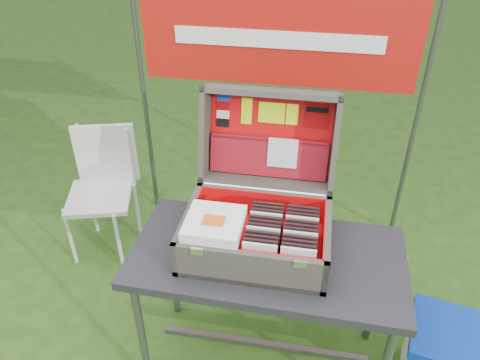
% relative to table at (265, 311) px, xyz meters
% --- Properties ---
extents(ground, '(80.00, 80.00, 0.00)m').
position_rel_table_xyz_m(ground, '(-0.11, 0.07, -0.37)').
color(ground, '#204515').
rests_on(ground, ground).
extents(table, '(1.19, 0.61, 0.73)m').
position_rel_table_xyz_m(table, '(0.00, 0.00, 0.00)').
color(table, black).
rests_on(table, ground).
extents(table_top, '(1.19, 0.61, 0.04)m').
position_rel_table_xyz_m(table_top, '(0.00, 0.00, 0.35)').
color(table_top, black).
rests_on(table_top, ground).
extents(table_leg_fl, '(0.04, 0.04, 0.69)m').
position_rel_table_xyz_m(table_leg_fl, '(-0.53, -0.23, -0.02)').
color(table_leg_fl, '#59595B').
rests_on(table_leg_fl, ground).
extents(table_leg_bl, '(0.04, 0.04, 0.69)m').
position_rel_table_xyz_m(table_leg_bl, '(-0.53, 0.23, -0.02)').
color(table_leg_bl, '#59595B').
rests_on(table_leg_bl, ground).
extents(table_leg_br, '(0.04, 0.04, 0.69)m').
position_rel_table_xyz_m(table_leg_br, '(0.53, 0.23, -0.02)').
color(table_leg_br, '#59595B').
rests_on(table_leg_br, ground).
extents(table_brace, '(1.02, 0.03, 0.03)m').
position_rel_table_xyz_m(table_brace, '(0.00, 0.00, -0.25)').
color(table_brace, '#59595B').
rests_on(table_brace, ground).
extents(suitcase, '(0.62, 0.60, 0.57)m').
position_rel_table_xyz_m(suitcase, '(-0.05, 0.08, 0.65)').
color(suitcase, '#5D5649').
rests_on(suitcase, table).
extents(suitcase_base_bottom, '(0.62, 0.44, 0.02)m').
position_rel_table_xyz_m(suitcase_base_bottom, '(-0.05, 0.02, 0.38)').
color(suitcase_base_bottom, '#5D5649').
rests_on(suitcase_base_bottom, table_top).
extents(suitcase_base_wall_front, '(0.62, 0.02, 0.17)m').
position_rel_table_xyz_m(suitcase_base_wall_front, '(-0.05, -0.19, 0.45)').
color(suitcase_base_wall_front, '#5D5649').
rests_on(suitcase_base_wall_front, table_top).
extents(suitcase_base_wall_back, '(0.62, 0.02, 0.17)m').
position_rel_table_xyz_m(suitcase_base_wall_back, '(-0.05, 0.23, 0.45)').
color(suitcase_base_wall_back, '#5D5649').
rests_on(suitcase_base_wall_back, table_top).
extents(suitcase_base_wall_left, '(0.02, 0.44, 0.17)m').
position_rel_table_xyz_m(suitcase_base_wall_left, '(-0.35, 0.02, 0.45)').
color(suitcase_base_wall_left, '#5D5649').
rests_on(suitcase_base_wall_left, table_top).
extents(suitcase_base_wall_right, '(0.02, 0.44, 0.17)m').
position_rel_table_xyz_m(suitcase_base_wall_right, '(0.24, 0.02, 0.45)').
color(suitcase_base_wall_right, '#5D5649').
rests_on(suitcase_base_wall_right, table_top).
extents(suitcase_liner_floor, '(0.57, 0.39, 0.01)m').
position_rel_table_xyz_m(suitcase_liner_floor, '(-0.05, 0.02, 0.39)').
color(suitcase_liner_floor, red).
rests_on(suitcase_liner_floor, suitcase_base_bottom).
extents(suitcase_latch_left, '(0.05, 0.01, 0.03)m').
position_rel_table_xyz_m(suitcase_latch_left, '(-0.25, -0.20, 0.52)').
color(suitcase_latch_left, silver).
rests_on(suitcase_latch_left, suitcase_base_wall_front).
extents(suitcase_latch_right, '(0.05, 0.01, 0.03)m').
position_rel_table_xyz_m(suitcase_latch_right, '(0.14, -0.20, 0.52)').
color(suitcase_latch_right, silver).
rests_on(suitcase_latch_right, suitcase_base_wall_front).
extents(suitcase_hinge, '(0.55, 0.02, 0.02)m').
position_rel_table_xyz_m(suitcase_hinge, '(-0.05, 0.24, 0.53)').
color(suitcase_hinge, silver).
rests_on(suitcase_hinge, suitcase_base_wall_back).
extents(suitcase_lid_back, '(0.62, 0.13, 0.43)m').
position_rel_table_xyz_m(suitcase_lid_back, '(-0.05, 0.44, 0.71)').
color(suitcase_lid_back, '#5D5649').
rests_on(suitcase_lid_back, suitcase_base_wall_back).
extents(suitcase_lid_rim_far, '(0.62, 0.17, 0.06)m').
position_rel_table_xyz_m(suitcase_lid_rim_far, '(-0.05, 0.42, 0.93)').
color(suitcase_lid_rim_far, '#5D5649').
rests_on(suitcase_lid_rim_far, suitcase_lid_back).
extents(suitcase_lid_rim_near, '(0.62, 0.17, 0.06)m').
position_rel_table_xyz_m(suitcase_lid_rim_near, '(-0.05, 0.32, 0.52)').
color(suitcase_lid_rim_near, '#5D5649').
rests_on(suitcase_lid_rim_near, suitcase_lid_back).
extents(suitcase_lid_rim_left, '(0.02, 0.27, 0.47)m').
position_rel_table_xyz_m(suitcase_lid_rim_left, '(-0.35, 0.37, 0.72)').
color(suitcase_lid_rim_left, '#5D5649').
rests_on(suitcase_lid_rim_left, suitcase_lid_back).
extents(suitcase_lid_rim_right, '(0.02, 0.27, 0.47)m').
position_rel_table_xyz_m(suitcase_lid_rim_right, '(0.24, 0.37, 0.72)').
color(suitcase_lid_rim_right, '#5D5649').
rests_on(suitcase_lid_rim_right, suitcase_lid_back).
extents(suitcase_lid_liner, '(0.56, 0.10, 0.38)m').
position_rel_table_xyz_m(suitcase_lid_liner, '(-0.05, 0.43, 0.71)').
color(suitcase_lid_liner, red).
rests_on(suitcase_lid_liner, suitcase_lid_back).
extents(suitcase_liner_wall_front, '(0.57, 0.01, 0.14)m').
position_rel_table_xyz_m(suitcase_liner_wall_front, '(-0.05, -0.17, 0.46)').
color(suitcase_liner_wall_front, red).
rests_on(suitcase_liner_wall_front, suitcase_base_bottom).
extents(suitcase_liner_wall_back, '(0.57, 0.01, 0.14)m').
position_rel_table_xyz_m(suitcase_liner_wall_back, '(-0.05, 0.21, 0.46)').
color(suitcase_liner_wall_back, red).
rests_on(suitcase_liner_wall_back, suitcase_base_bottom).
extents(suitcase_liner_wall_left, '(0.01, 0.39, 0.14)m').
position_rel_table_xyz_m(suitcase_liner_wall_left, '(-0.34, 0.02, 0.46)').
color(suitcase_liner_wall_left, red).
rests_on(suitcase_liner_wall_left, suitcase_base_bottom).
extents(suitcase_liner_wall_right, '(0.01, 0.39, 0.14)m').
position_rel_table_xyz_m(suitcase_liner_wall_right, '(0.23, 0.02, 0.46)').
color(suitcase_liner_wall_right, red).
rests_on(suitcase_liner_wall_right, suitcase_base_bottom).
extents(suitcase_lid_pocket, '(0.55, 0.07, 0.18)m').
position_rel_table_xyz_m(suitcase_lid_pocket, '(-0.05, 0.38, 0.62)').
color(suitcase_lid_pocket, maroon).
rests_on(suitcase_lid_pocket, suitcase_lid_liner).
extents(suitcase_pocket_edge, '(0.54, 0.02, 0.02)m').
position_rel_table_xyz_m(suitcase_pocket_edge, '(-0.05, 0.40, 0.70)').
color(suitcase_pocket_edge, maroon).
rests_on(suitcase_pocket_edge, suitcase_lid_pocket).
extents(suitcase_pocket_cd, '(0.14, 0.04, 0.14)m').
position_rel_table_xyz_m(suitcase_pocket_cd, '(0.01, 0.37, 0.65)').
color(suitcase_pocket_cd, silver).
rests_on(suitcase_pocket_cd, suitcase_lid_pocket).
extents(lid_sticker_cc_a, '(0.06, 0.01, 0.04)m').
position_rel_table_xyz_m(lid_sticker_cc_a, '(-0.28, 0.46, 0.87)').
color(lid_sticker_cc_a, '#1933B2').
rests_on(lid_sticker_cc_a, suitcase_lid_liner).
extents(lid_sticker_cc_b, '(0.06, 0.01, 0.04)m').
position_rel_table_xyz_m(lid_sticker_cc_b, '(-0.28, 0.45, 0.83)').
color(lid_sticker_cc_b, '#A90407').
rests_on(lid_sticker_cc_b, suitcase_lid_liner).
extents(lid_sticker_cc_c, '(0.06, 0.01, 0.04)m').
position_rel_table_xyz_m(lid_sticker_cc_c, '(-0.28, 0.44, 0.79)').
color(lid_sticker_cc_c, white).
rests_on(lid_sticker_cc_c, suitcase_lid_liner).
extents(lid_sticker_cc_d, '(0.06, 0.01, 0.04)m').
position_rel_table_xyz_m(lid_sticker_cc_d, '(-0.28, 0.43, 0.75)').
color(lid_sticker_cc_d, black).
rests_on(lid_sticker_cc_d, suitcase_lid_liner).
extents(lid_card_neon_tall, '(0.05, 0.03, 0.12)m').
position_rel_table_xyz_m(lid_card_neon_tall, '(-0.17, 0.45, 0.82)').
color(lid_card_neon_tall, '#CCF30E').
rests_on(lid_card_neon_tall, suitcase_lid_liner).
extents(lid_card_neon_main, '(0.12, 0.03, 0.09)m').
position_rel_table_xyz_m(lid_card_neon_main, '(-0.05, 0.45, 0.82)').
color(lid_card_neon_main, '#CCF30E').
rests_on(lid_card_neon_main, suitcase_lid_liner).
extents(lid_card_neon_small, '(0.06, 0.03, 0.09)m').
position_rel_table_xyz_m(lid_card_neon_small, '(0.04, 0.45, 0.82)').
color(lid_card_neon_small, '#CCF30E').
rests_on(lid_card_neon_small, suitcase_lid_liner).
extents(lid_sticker_band, '(0.11, 0.03, 0.11)m').
position_rel_table_xyz_m(lid_sticker_band, '(0.15, 0.45, 0.82)').
color(lid_sticker_band, '#A90407').
rests_on(lid_sticker_band, suitcase_lid_liner).
extents(lid_sticker_band_bar, '(0.10, 0.01, 0.02)m').
position_rel_table_xyz_m(lid_sticker_band_bar, '(0.15, 0.45, 0.84)').
color(lid_sticker_band_bar, black).
rests_on(lid_sticker_band_bar, suitcase_lid_liner).
extents(cd_left_0, '(0.14, 0.01, 0.16)m').
position_rel_table_xyz_m(cd_left_0, '(-0.02, -0.15, 0.48)').
color(cd_left_0, silver).
rests_on(cd_left_0, suitcase_liner_floor).
extents(cd_left_1, '(0.14, 0.01, 0.16)m').
position_rel_table_xyz_m(cd_left_1, '(-0.02, -0.13, 0.48)').
color(cd_left_1, black).
rests_on(cd_left_1, suitcase_liner_floor).
extents(cd_left_2, '(0.14, 0.01, 0.16)m').
position_rel_table_xyz_m(cd_left_2, '(-0.02, -0.10, 0.48)').
color(cd_left_2, black).
rests_on(cd_left_2, suitcase_liner_floor).
extents(cd_left_3, '(0.14, 0.01, 0.16)m').
position_rel_table_xyz_m(cd_left_3, '(-0.02, -0.08, 0.48)').
color(cd_left_3, black).
rests_on(cd_left_3, suitcase_liner_floor).
extents(cd_left_4, '(0.14, 0.01, 0.16)m').
position_rel_table_xyz_m(cd_left_4, '(-0.02, -0.06, 0.48)').
color(cd_left_4, silver).
rests_on(cd_left_4, suitcase_liner_floor).
extents(cd_left_5, '(0.14, 0.01, 0.16)m').
position_rel_table_xyz_m(cd_left_5, '(-0.02, -0.03, 0.48)').
color(cd_left_5, black).
rests_on(cd_left_5, suitcase_liner_floor).
extents(cd_left_6, '(0.14, 0.01, 0.16)m').
position_rel_table_xyz_m(cd_left_6, '(-0.02, -0.01, 0.48)').
color(cd_left_6, black).
rests_on(cd_left_6, suitcase_liner_floor).
extents(cd_left_7, '(0.14, 0.01, 0.16)m').
position_rel_table_xyz_m(cd_left_7, '(-0.02, 0.02, 0.48)').
color(cd_left_7, black).
rests_on(cd_left_7, suitcase_liner_floor).
extents(cd_left_8, '(0.14, 0.01, 0.16)m').
position_rel_table_xyz_m(cd_left_8, '(-0.02, 0.04, 0.48)').
color(cd_left_8, silver).
rests_on(cd_left_8, suitcase_liner_floor).
extents(cd_left_9, '(0.14, 0.01, 0.16)m').
position_rel_table_xyz_m(cd_left_9, '(-0.02, 0.07, 0.48)').
color(cd_left_9, black).
rests_on(cd_left_9, suitcase_liner_floor).
extents(cd_left_10, '(0.14, 0.01, 0.16)m').
position_rel_table_xyz_m(cd_left_10, '(-0.02, 0.09, 0.48)').
color(cd_left_10, black).
rests_on(cd_left_10, suitcase_liner_floor).
extents(cd_left_11, '(0.14, 0.01, 0.16)m').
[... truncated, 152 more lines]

